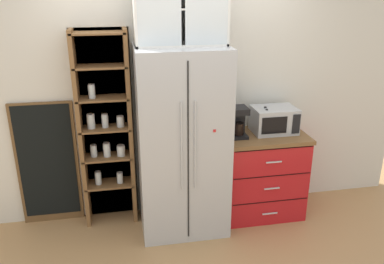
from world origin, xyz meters
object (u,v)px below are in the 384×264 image
object	(u,v)px
refrigerator	(182,142)
bottle_amber	(266,123)
mug_navy	(265,130)
chalkboard_menu	(48,164)
microwave	(274,120)
mug_charcoal	(264,128)
bottle_clear	(264,121)
coffee_maker	(238,121)

from	to	relation	value
refrigerator	bottle_amber	xyz separation A→B (m)	(0.87, 0.06, 0.11)
refrigerator	mug_navy	world-z (taller)	refrigerator
chalkboard_menu	mug_navy	bearing A→B (deg)	-6.63
microwave	mug_charcoal	distance (m)	0.14
refrigerator	chalkboard_menu	distance (m)	1.38
bottle_amber	bottle_clear	size ratio (longest dim) A/B	0.96
refrigerator	mug_charcoal	xyz separation A→B (m)	(0.87, 0.11, 0.04)
microwave	bottle_amber	xyz separation A→B (m)	(-0.11, -0.06, -0.01)
microwave	coffee_maker	bearing A→B (deg)	-174.05
coffee_maker	chalkboard_menu	xyz separation A→B (m)	(-1.89, 0.25, -0.41)
refrigerator	bottle_clear	bearing A→B (deg)	6.71
bottle_amber	chalkboard_menu	world-z (taller)	chalkboard_menu
bottle_amber	chalkboard_menu	bearing A→B (deg)	173.18
mug_navy	chalkboard_menu	bearing A→B (deg)	173.37
coffee_maker	bottle_clear	world-z (taller)	coffee_maker
mug_charcoal	chalkboard_menu	world-z (taller)	chalkboard_menu
coffee_maker	mug_charcoal	distance (m)	0.32
microwave	chalkboard_menu	world-z (taller)	chalkboard_menu
bottle_clear	mug_navy	bearing A→B (deg)	-87.11
coffee_maker	chalkboard_menu	world-z (taller)	chalkboard_menu
coffee_maker	chalkboard_menu	distance (m)	1.95
microwave	mug_charcoal	size ratio (longest dim) A/B	3.93
coffee_maker	bottle_amber	distance (m)	0.30
mug_navy	bottle_amber	distance (m)	0.07
mug_navy	bottle_clear	bearing A→B (deg)	92.89
microwave	bottle_amber	distance (m)	0.12
bottle_clear	bottle_amber	bearing A→B (deg)	-90.00
mug_charcoal	chalkboard_menu	xyz separation A→B (m)	(-2.19, 0.21, -0.30)
refrigerator	microwave	xyz separation A→B (m)	(0.98, 0.12, 0.12)
microwave	bottle_amber	size ratio (longest dim) A/B	1.63
microwave	mug_navy	bearing A→B (deg)	-154.67
refrigerator	microwave	world-z (taller)	refrigerator
mug_charcoal	bottle_clear	world-z (taller)	bottle_clear
mug_charcoal	bottle_amber	bearing A→B (deg)	-92.02
refrigerator	coffee_maker	size ratio (longest dim) A/B	5.92
bottle_amber	mug_charcoal	bearing A→B (deg)	87.98
refrigerator	mug_charcoal	distance (m)	0.88
microwave	chalkboard_menu	bearing A→B (deg)	174.94
microwave	coffee_maker	distance (m)	0.41
mug_charcoal	bottle_clear	size ratio (longest dim) A/B	0.40
chalkboard_menu	bottle_amber	bearing A→B (deg)	-6.82
mug_navy	coffee_maker	bearing A→B (deg)	178.25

